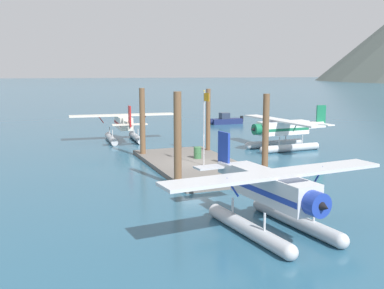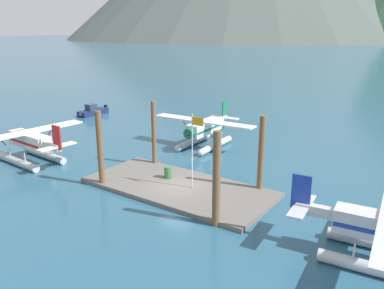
{
  "view_description": "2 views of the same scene",
  "coord_description": "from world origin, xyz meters",
  "px_view_note": "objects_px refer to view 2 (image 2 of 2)",
  "views": [
    {
      "loc": [
        29.83,
        -11.29,
        6.77
      ],
      "look_at": [
        -2.25,
        0.56,
        1.27
      ],
      "focal_mm": 41.67,
      "sensor_mm": 36.0,
      "label": 1
    },
    {
      "loc": [
        15.79,
        -20.81,
        11.04
      ],
      "look_at": [
        -1.34,
        3.62,
        2.24
      ],
      "focal_mm": 36.78,
      "sensor_mm": 36.0,
      "label": 2
    }
  ],
  "objects_px": {
    "seaplane_cream_port_aft": "(30,144)",
    "fuel_drum": "(168,172)",
    "boat_navy_open_west": "(92,111)",
    "flagpole": "(194,142)",
    "seaplane_white_bow_left": "(204,131)"
  },
  "relations": [
    {
      "from": "seaplane_cream_port_aft",
      "to": "seaplane_white_bow_left",
      "type": "distance_m",
      "value": 15.72
    },
    {
      "from": "flagpole",
      "to": "fuel_drum",
      "type": "bearing_deg",
      "value": 169.4
    },
    {
      "from": "flagpole",
      "to": "boat_navy_open_west",
      "type": "relative_size",
      "value": 1.08
    },
    {
      "from": "boat_navy_open_west",
      "to": "flagpole",
      "type": "bearing_deg",
      "value": -27.46
    },
    {
      "from": "seaplane_cream_port_aft",
      "to": "seaplane_white_bow_left",
      "type": "xyz_separation_m",
      "value": [
        9.69,
        12.37,
        0.0
      ]
    },
    {
      "from": "fuel_drum",
      "to": "boat_navy_open_west",
      "type": "bearing_deg",
      "value": 150.82
    },
    {
      "from": "fuel_drum",
      "to": "seaplane_cream_port_aft",
      "type": "height_order",
      "value": "seaplane_cream_port_aft"
    },
    {
      "from": "fuel_drum",
      "to": "seaplane_white_bow_left",
      "type": "height_order",
      "value": "seaplane_white_bow_left"
    },
    {
      "from": "flagpole",
      "to": "seaplane_cream_port_aft",
      "type": "xyz_separation_m",
      "value": [
        -15.22,
        -2.64,
        -2.06
      ]
    },
    {
      "from": "fuel_drum",
      "to": "seaplane_cream_port_aft",
      "type": "bearing_deg",
      "value": -165.93
    },
    {
      "from": "seaplane_white_bow_left",
      "to": "boat_navy_open_west",
      "type": "height_order",
      "value": "seaplane_white_bow_left"
    },
    {
      "from": "seaplane_cream_port_aft",
      "to": "fuel_drum",
      "type": "bearing_deg",
      "value": 14.07
    },
    {
      "from": "seaplane_white_bow_left",
      "to": "fuel_drum",
      "type": "bearing_deg",
      "value": -72.9
    },
    {
      "from": "flagpole",
      "to": "fuel_drum",
      "type": "height_order",
      "value": "flagpole"
    },
    {
      "from": "boat_navy_open_west",
      "to": "fuel_drum",
      "type": "bearing_deg",
      "value": -29.18
    }
  ]
}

